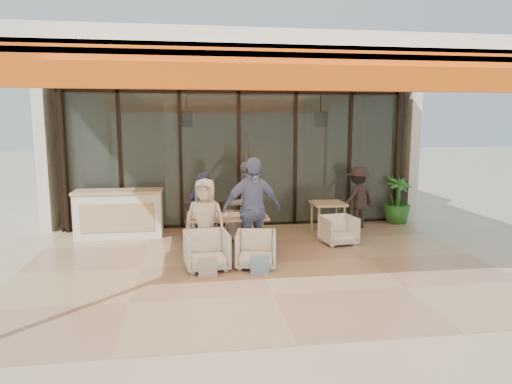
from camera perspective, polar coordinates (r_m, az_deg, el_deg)
ground at (r=8.10m, az=0.22°, el=-9.04°), size 70.00×70.00×0.00m
terrace_floor at (r=8.10m, az=0.22°, el=-9.01°), size 8.00×6.00×0.01m
terrace_structure at (r=7.50m, az=0.54°, el=14.67°), size 8.00×6.00×3.40m
glass_storefront at (r=10.73m, az=-2.15°, el=4.04°), size 8.08×0.10×3.20m
interior_block at (r=13.00m, az=-3.24°, el=7.63°), size 9.05×3.62×3.52m
host_counter at (r=10.23m, az=-16.72°, el=-2.59°), size 1.85×0.65×1.04m
dining_table at (r=8.64m, az=-3.73°, el=-3.22°), size 1.50×0.90×0.93m
chair_far_left at (r=9.63m, az=-6.61°, el=-4.39°), size 0.59×0.55×0.60m
chair_far_right at (r=9.68m, az=-1.63°, el=-4.22°), size 0.72×0.69×0.61m
chair_near_left at (r=7.77m, az=-6.19°, el=-7.07°), size 0.78×0.74×0.73m
chair_near_right at (r=7.85m, az=-0.00°, el=-7.00°), size 0.77×0.74×0.69m
diner_navy at (r=9.04m, az=-6.57°, el=-2.24°), size 0.56×0.37×1.52m
diner_grey at (r=9.09m, az=-1.27°, el=-1.56°), size 0.99×0.88×1.70m
diner_cream at (r=8.16m, az=-6.37°, el=-3.52°), size 0.84×0.66×1.50m
diner_periwinkle at (r=8.20m, az=-0.51°, el=-2.13°), size 1.16×0.69×1.86m
tote_bag_cream at (r=7.44m, az=-6.05°, el=-9.34°), size 0.30×0.10×0.34m
tote_bag_blue at (r=7.52m, az=0.44°, el=-9.11°), size 0.30×0.10×0.34m
side_table at (r=10.07m, az=8.99°, el=-1.88°), size 0.70×0.70×0.74m
side_chair at (r=9.44m, az=10.29°, el=-4.55°), size 0.72×0.68×0.66m
standing_woman at (r=10.85m, az=12.60°, el=-0.72°), size 1.09×0.91×1.47m
potted_palm at (r=11.68m, az=17.20°, el=-0.94°), size 0.82×0.82×1.18m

